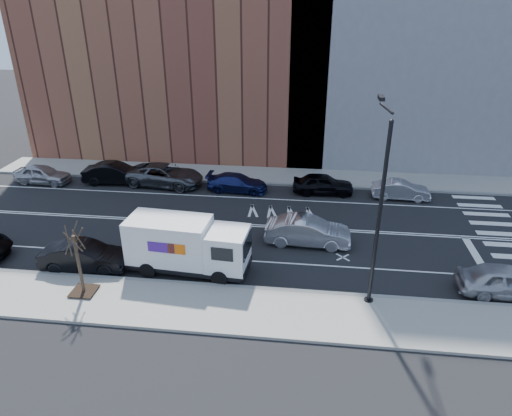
% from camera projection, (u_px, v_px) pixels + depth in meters
% --- Properties ---
extents(ground, '(120.00, 120.00, 0.00)m').
position_uv_depth(ground, '(246.00, 225.00, 29.55)').
color(ground, black).
rests_on(ground, ground).
extents(sidewalk_near, '(44.00, 3.60, 0.15)m').
position_uv_depth(sidewalk_near, '(221.00, 309.00, 21.61)').
color(sidewalk_near, gray).
rests_on(sidewalk_near, ground).
extents(sidewalk_far, '(44.00, 3.60, 0.15)m').
position_uv_depth(sidewalk_far, '(261.00, 175.00, 37.41)').
color(sidewalk_far, gray).
rests_on(sidewalk_far, ground).
extents(curb_near, '(44.00, 0.25, 0.17)m').
position_uv_depth(curb_near, '(228.00, 287.00, 23.23)').
color(curb_near, gray).
rests_on(curb_near, ground).
extents(curb_far, '(44.00, 0.25, 0.17)m').
position_uv_depth(curb_far, '(259.00, 183.00, 35.79)').
color(curb_far, gray).
rests_on(curb_far, ground).
extents(crosswalk, '(3.00, 14.00, 0.01)m').
position_uv_depth(crosswalk, '(506.00, 239.00, 27.84)').
color(crosswalk, white).
rests_on(crosswalk, ground).
extents(road_markings, '(40.00, 8.60, 0.01)m').
position_uv_depth(road_markings, '(246.00, 225.00, 29.54)').
color(road_markings, white).
rests_on(road_markings, ground).
extents(bldg_brick, '(26.00, 10.00, 22.00)m').
position_uv_depth(bldg_brick, '(179.00, 26.00, 39.70)').
color(bldg_brick, brown).
rests_on(bldg_brick, ground).
extents(bldg_concrete, '(20.00, 10.00, 26.00)m').
position_uv_depth(bldg_concrete, '(419.00, 2.00, 36.72)').
color(bldg_concrete, slate).
rests_on(bldg_concrete, ground).
extents(streetlight, '(0.44, 4.02, 9.34)m').
position_uv_depth(streetlight, '(379.00, 204.00, 20.42)').
color(streetlight, black).
rests_on(streetlight, ground).
extents(street_tree, '(1.20, 1.20, 3.75)m').
position_uv_depth(street_tree, '(80.00, 270.00, 22.13)').
color(street_tree, black).
rests_on(street_tree, ground).
extents(fedex_van, '(6.68, 2.73, 2.98)m').
position_uv_depth(fedex_van, '(187.00, 245.00, 24.10)').
color(fedex_van, black).
rests_on(fedex_van, ground).
extents(far_parked_a, '(4.42, 1.99, 1.47)m').
position_uv_depth(far_parked_a, '(42.00, 174.00, 35.80)').
color(far_parked_a, '#ADACB1').
rests_on(far_parked_a, ground).
extents(far_parked_b, '(5.05, 2.05, 1.63)m').
position_uv_depth(far_parked_b, '(115.00, 173.00, 35.75)').
color(far_parked_b, black).
rests_on(far_parked_b, ground).
extents(far_parked_c, '(6.22, 3.46, 1.65)m').
position_uv_depth(far_parked_c, '(165.00, 175.00, 35.39)').
color(far_parked_c, '#4D4F55').
rests_on(far_parked_c, ground).
extents(far_parked_d, '(4.66, 2.11, 1.33)m').
position_uv_depth(far_parked_d, '(237.00, 183.00, 34.39)').
color(far_parked_d, navy).
rests_on(far_parked_d, ground).
extents(far_parked_e, '(4.53, 1.96, 1.52)m').
position_uv_depth(far_parked_e, '(323.00, 184.00, 33.92)').
color(far_parked_e, black).
rests_on(far_parked_e, ground).
extents(far_parked_f, '(4.14, 1.54, 1.35)m').
position_uv_depth(far_parked_f, '(401.00, 190.00, 33.09)').
color(far_parked_f, silver).
rests_on(far_parked_f, ground).
extents(driving_sedan, '(5.10, 1.96, 1.66)m').
position_uv_depth(driving_sedan, '(308.00, 231.00, 27.05)').
color(driving_sedan, silver).
rests_on(driving_sedan, ground).
extents(near_parked_rear_a, '(4.72, 1.82, 1.53)m').
position_uv_depth(near_parked_rear_a, '(85.00, 256.00, 24.61)').
color(near_parked_rear_a, black).
rests_on(near_parked_rear_a, ground).
extents(near_parked_front, '(4.70, 1.90, 1.60)m').
position_uv_depth(near_parked_front, '(507.00, 281.00, 22.42)').
color(near_parked_front, '#B0AFB4').
rests_on(near_parked_front, ground).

